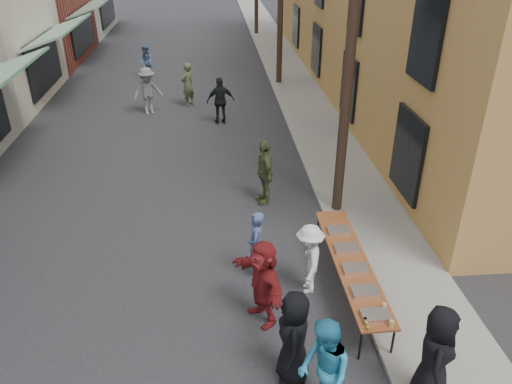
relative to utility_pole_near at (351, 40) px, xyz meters
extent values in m
plane|color=#28282B|center=(-4.30, -3.00, -4.50)|extent=(120.00, 120.00, 0.00)
cube|color=gray|center=(0.70, 12.00, -4.45)|extent=(2.20, 60.00, 0.10)
cylinder|color=#2D2116|center=(0.00, 0.00, 0.00)|extent=(0.26, 0.26, 9.00)
cube|color=maroon|center=(-0.50, -3.24, -3.77)|extent=(0.70, 4.00, 0.04)
cylinder|color=black|center=(-0.79, -5.12, -4.14)|extent=(0.04, 0.04, 0.71)
cylinder|color=black|center=(-0.21, -5.12, -4.14)|extent=(0.04, 0.04, 0.71)
cylinder|color=black|center=(-0.79, -1.36, -4.14)|extent=(0.04, 0.04, 0.71)
cylinder|color=black|center=(-0.21, -1.36, -4.14)|extent=(0.04, 0.04, 0.71)
cube|color=maroon|center=(-0.50, -4.89, -3.71)|extent=(0.50, 0.33, 0.08)
cube|color=#B2B2B7|center=(-0.50, -4.24, -3.71)|extent=(0.50, 0.33, 0.08)
cube|color=tan|center=(-0.50, -3.54, -3.71)|extent=(0.50, 0.33, 0.08)
cube|color=#B2B2B7|center=(-0.50, -2.84, -3.71)|extent=(0.50, 0.33, 0.08)
cube|color=tan|center=(-0.50, -2.14, -3.71)|extent=(0.50, 0.33, 0.08)
cylinder|color=#A57F26|center=(-0.72, -5.19, -3.71)|extent=(0.07, 0.07, 0.08)
cylinder|color=#A57F26|center=(-0.72, -5.09, -3.71)|extent=(0.07, 0.07, 0.08)
cylinder|color=#A57F26|center=(-0.72, -4.99, -3.71)|extent=(0.07, 0.07, 0.08)
cylinder|color=tan|center=(-0.30, -5.14, -3.69)|extent=(0.08, 0.08, 0.12)
imported|color=black|center=(-2.03, -5.38, -3.61)|extent=(0.65, 0.92, 1.77)
imported|color=#425381|center=(-2.40, -2.53, -3.72)|extent=(0.46, 0.62, 1.56)
imported|color=teal|center=(-1.70, -6.17, -3.56)|extent=(0.82, 0.99, 1.88)
imported|color=white|center=(-1.36, -3.15, -3.71)|extent=(0.74, 1.10, 1.57)
imported|color=#536238|center=(-1.88, 0.72, -3.59)|extent=(0.64, 1.13, 1.82)
imported|color=maroon|center=(-2.39, -3.93, -3.61)|extent=(1.16, 1.72, 1.78)
imported|color=black|center=(0.05, -6.07, -3.49)|extent=(0.88, 1.04, 1.82)
imported|color=slate|center=(-5.75, 8.28, -3.56)|extent=(1.39, 1.11, 1.88)
imported|color=black|center=(-2.90, 6.95, -3.60)|extent=(1.10, 0.59, 1.79)
imported|color=#4A5531|center=(-4.21, 9.18, -3.60)|extent=(0.74, 0.79, 1.81)
imported|color=#4F6F9A|center=(-6.39, 13.68, -3.71)|extent=(0.85, 0.94, 1.59)
camera|label=1|loc=(-3.18, -11.32, 2.36)|focal=35.00mm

